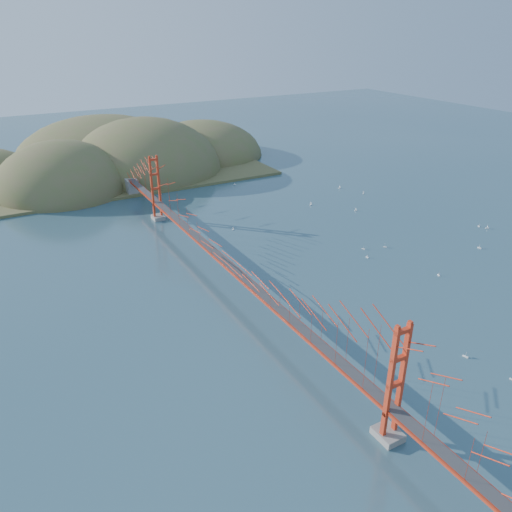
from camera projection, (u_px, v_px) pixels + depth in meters
ground at (232, 290)px, 66.95m from camera, size 320.00×320.00×0.00m
bridge at (231, 241)px, 64.09m from camera, size 2.20×94.40×12.00m
far_headlands at (115, 168)px, 122.02m from camera, size 84.00×58.00×25.00m
sailboat_0 at (367, 257)px, 75.94m from camera, size 0.43×0.53×0.62m
sailboat_1 at (385, 247)px, 79.31m from camera, size 0.67×0.67×0.70m
sailboat_11 at (487, 228)px, 86.51m from camera, size 0.68×0.68×0.72m
sailboat_17 at (340, 188)px, 107.15m from camera, size 0.61×0.50×0.71m
sailboat_14 at (439, 275)px, 70.57m from camera, size 0.58×0.58×0.65m
sailboat_9 at (479, 226)px, 87.31m from camera, size 0.54×0.54×0.59m
sailboat_7 at (356, 210)px, 94.56m from camera, size 0.56×0.50×0.63m
sailboat_6 at (466, 356)px, 53.48m from camera, size 0.61×0.63×0.71m
sailboat_3 at (233, 229)px, 85.97m from camera, size 0.62×0.62×0.65m
sailboat_8 at (311, 204)px, 97.51m from camera, size 0.67×0.67×0.74m
sailboat_5 at (479, 247)px, 79.03m from camera, size 0.59×0.65×0.74m
sailboat_16 at (363, 248)px, 78.69m from camera, size 0.57×0.57×0.62m
sailboat_12 at (235, 184)px, 109.57m from camera, size 0.54×0.44×0.63m
sailboat_4 at (363, 193)px, 103.86m from camera, size 0.67×0.67×0.70m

